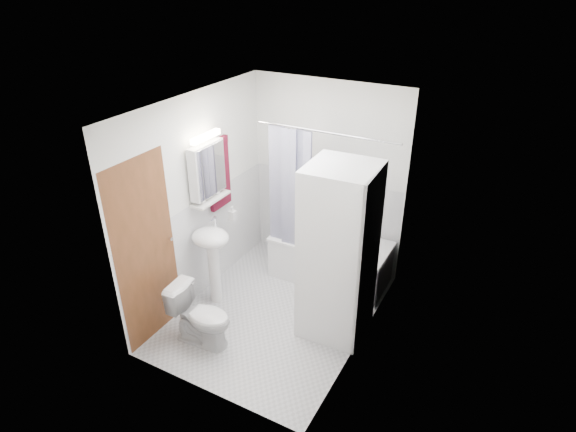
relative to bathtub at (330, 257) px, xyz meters
The scene contains 20 objects.
floor 1.00m from the bathtub, 105.45° to the right, with size 2.60×2.60×0.00m, color silver.
room_walls 1.52m from the bathtub, 105.45° to the right, with size 2.60×2.60×2.60m.
wainscot 0.74m from the bathtub, 112.08° to the right, with size 1.98×2.58×2.58m.
door 2.02m from the bathtub, 129.33° to the right, with size 0.05×2.00×2.00m.
bathtub is the anchor object (origin of this frame).
tub_spout 0.69m from the bathtub, 58.78° to the left, with size 0.04×0.04×0.12m, color silver.
curtain_rod 1.72m from the bathtub, 90.00° to the right, with size 0.02×0.02×1.62m, color silver.
shower_curtain 1.08m from the bathtub, 147.07° to the right, with size 0.55×0.02×1.45m.
sink 1.51m from the bathtub, 133.87° to the right, with size 0.44×0.37×1.04m.
medicine_cabinet 1.90m from the bathtub, 144.72° to the right, with size 0.13×0.50×0.71m.
shelf 1.67m from the bathtub, 144.37° to the right, with size 0.18×0.54×0.03m, color silver.
shower_caddy 0.94m from the bathtub, 52.00° to the left, with size 0.22×0.06×0.02m, color silver.
towel 1.73m from the bathtub, 154.46° to the right, with size 0.07×0.35×0.86m.
washer_dryer 1.13m from the bathtub, 62.71° to the right, with size 0.71×0.70×1.90m.
toilet 1.83m from the bathtub, 112.63° to the right, with size 0.37×0.66×0.65m, color white.
soap_pump 1.34m from the bathtub, 145.21° to the right, with size 0.08×0.17×0.08m, color gray.
shelf_bottle 1.77m from the bathtub, 139.71° to the right, with size 0.07×0.18×0.07m, color gray.
shelf_cup 1.65m from the bathtub, 148.54° to the right, with size 0.10×0.09×0.10m, color gray.
shampoo_a 0.98m from the bathtub, 73.35° to the left, with size 0.13×0.17×0.13m, color gray.
shampoo_b 0.98m from the bathtub, 56.02° to the left, with size 0.08×0.21×0.08m, color navy.
Camera 1 is at (2.19, -3.77, 3.56)m, focal length 30.00 mm.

